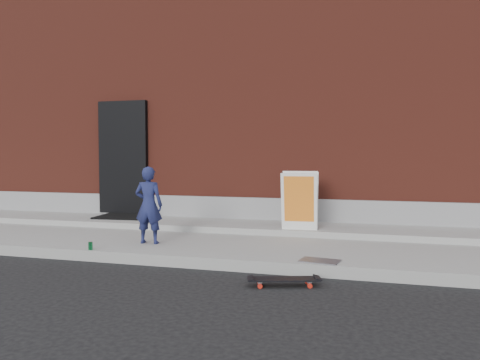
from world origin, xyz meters
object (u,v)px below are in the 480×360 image
(child, at_px, (149,205))
(skateboard, at_px, (284,280))
(pizza_sign, at_px, (300,200))
(soda_can, at_px, (90,246))

(child, bearing_deg, skateboard, 146.56)
(child, height_order, skateboard, child)
(pizza_sign, distance_m, soda_can, 3.27)
(skateboard, height_order, pizza_sign, pizza_sign)
(skateboard, xyz_separation_m, soda_can, (-2.76, 0.51, 0.13))
(pizza_sign, bearing_deg, skateboard, -85.47)
(pizza_sign, relative_size, soda_can, 8.74)
(pizza_sign, bearing_deg, soda_can, -142.71)
(skateboard, relative_size, pizza_sign, 0.86)
(skateboard, xyz_separation_m, pizza_sign, (-0.20, 2.47, 0.65))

